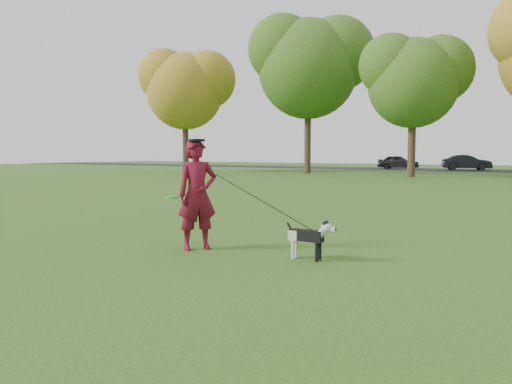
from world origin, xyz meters
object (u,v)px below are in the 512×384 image
Objects in this scene: car_left at (398,162)px; car_mid at (467,162)px; dog at (310,235)px; man at (197,195)px.

car_mid is at bearing -95.83° from car_left.
car_left is (-10.06, 40.07, 0.29)m from dog.
man is 1.99m from dog.
car_mid is (5.93, 0.00, 0.02)m from car_left.
car_mid reaches higher than car_left.
man is 0.44× the size of car_mid.
dog is (1.91, 0.21, -0.51)m from man.
dog is at bearing -48.81° from man.
dog is 0.21× the size of car_left.
man reaches higher than car_left.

